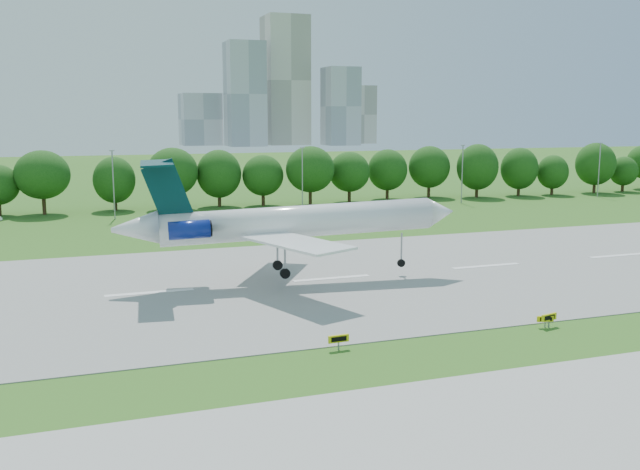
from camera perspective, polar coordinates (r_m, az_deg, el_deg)
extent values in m
plane|color=#2A5917|center=(58.11, 9.59, -8.74)|extent=(600.00, 600.00, 0.00)
cube|color=gray|center=(80.06, 0.93, -3.51)|extent=(400.00, 45.00, 0.08)
cube|color=#ADADA8|center=(44.33, 21.28, -15.15)|extent=(400.00, 23.00, 0.08)
cylinder|color=#382314|center=(141.29, -16.35, 2.50)|extent=(0.70, 0.70, 3.60)
sphere|color=#10370D|center=(140.85, -16.44, 4.28)|extent=(8.40, 8.40, 8.40)
cylinder|color=#382314|center=(148.74, -0.77, 3.22)|extent=(0.70, 0.70, 3.60)
sphere|color=#10370D|center=(148.33, -0.77, 4.91)|extent=(8.40, 8.40, 8.40)
cylinder|color=#382314|center=(165.79, 12.48, 3.64)|extent=(0.70, 0.70, 3.60)
sphere|color=#10370D|center=(165.42, 12.53, 5.16)|extent=(8.40, 8.40, 8.40)
cylinder|color=#382314|center=(189.87, 22.83, 3.84)|extent=(0.70, 0.70, 3.60)
sphere|color=#10370D|center=(189.54, 22.92, 5.16)|extent=(8.40, 8.40, 8.40)
cylinder|color=gray|center=(130.92, -16.19, 3.84)|extent=(0.24, 0.24, 12.00)
cube|color=gray|center=(130.50, -16.32, 6.50)|extent=(0.90, 0.25, 0.18)
cylinder|color=gray|center=(137.32, -1.42, 4.46)|extent=(0.24, 0.24, 12.00)
cube|color=gray|center=(136.92, -1.43, 7.00)|extent=(0.90, 0.25, 0.18)
cylinder|color=gray|center=(151.74, 11.30, 4.75)|extent=(0.24, 0.24, 12.00)
cube|color=gray|center=(151.38, 11.37, 7.06)|extent=(0.90, 0.25, 0.18)
cylinder|color=gray|center=(172.17, 21.42, 4.83)|extent=(0.24, 0.24, 12.00)
cube|color=gray|center=(171.85, 21.54, 6.85)|extent=(0.90, 0.25, 0.18)
cube|color=#B2B2B7|center=(440.36, -6.03, 11.12)|extent=(22.00, 22.00, 62.00)
cube|color=beige|center=(462.95, -2.79, 12.20)|extent=(26.00, 26.00, 80.00)
cube|color=#B2B2B7|center=(453.17, 1.66, 10.24)|extent=(20.00, 20.00, 48.00)
cube|color=beige|center=(484.87, 3.16, 9.59)|extent=(18.00, 18.00, 38.00)
cube|color=#B2B2B7|center=(460.02, -9.55, 9.11)|extent=(24.00, 24.00, 32.00)
cylinder|color=white|center=(77.60, -1.71, 1.09)|extent=(30.11, 6.35, 4.39)
cone|color=white|center=(82.53, 9.57, 1.82)|extent=(3.61, 3.78, 3.58)
cone|color=white|center=(75.95, -14.58, 0.50)|extent=(5.19, 3.93, 3.62)
cube|color=white|center=(70.68, -1.94, -0.60)|extent=(9.00, 13.84, 0.40)
cube|color=white|center=(84.17, -3.89, 1.01)|extent=(10.85, 13.66, 0.40)
cube|color=#042E32|center=(75.49, -12.13, 3.48)|extent=(5.22, 1.00, 6.76)
cube|color=#042E32|center=(75.23, -12.97, 5.61)|extent=(4.08, 9.71, 0.32)
cylinder|color=navy|center=(73.49, -10.42, 0.41)|extent=(4.39, 2.29, 2.02)
cylinder|color=navy|center=(78.59, -10.65, 0.99)|extent=(4.39, 2.29, 2.02)
cylinder|color=gray|center=(81.47, 6.53, -1.04)|extent=(0.20, 0.20, 3.48)
cylinder|color=black|center=(81.80, 6.51, -2.24)|extent=(0.92, 0.38, 0.89)
cylinder|color=gray|center=(75.69, -2.82, -1.80)|extent=(0.24, 0.24, 3.48)
cylinder|color=black|center=(76.05, -2.81, -3.09)|extent=(1.13, 0.55, 1.09)
cylinder|color=gray|center=(79.91, -3.42, -1.21)|extent=(0.24, 0.24, 3.48)
cylinder|color=black|center=(80.25, -3.41, -2.43)|extent=(1.13, 0.55, 1.09)
cube|color=gray|center=(56.29, 1.49, -8.81)|extent=(0.11, 0.11, 0.75)
cube|color=#DAC90B|center=(56.12, 1.49, -8.29)|extent=(1.72, 0.27, 0.59)
cube|color=black|center=(56.02, 1.54, -8.32)|extent=(1.28, 0.08, 0.37)
cube|color=gray|center=(65.05, 17.83, -6.74)|extent=(0.13, 0.13, 0.76)
cube|color=#DAC90B|center=(64.90, 17.86, -6.28)|extent=(1.73, 0.60, 0.60)
cube|color=black|center=(64.83, 17.94, -6.30)|extent=(1.27, 0.33, 0.38)
cube|color=gray|center=(64.95, 17.55, -6.80)|extent=(0.11, 0.11, 0.64)
cube|color=#DAC90B|center=(64.82, 17.57, -6.42)|extent=(1.45, 0.51, 0.50)
cube|color=black|center=(64.74, 17.61, -6.44)|extent=(1.06, 0.28, 0.32)
imported|color=silver|center=(129.65, -10.94, 1.61)|extent=(4.01, 1.99, 1.31)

